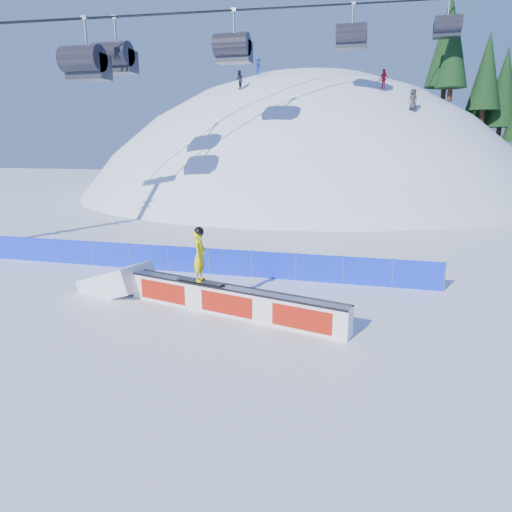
# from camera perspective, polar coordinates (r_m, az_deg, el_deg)

# --- Properties ---
(ground) EXTENTS (160.00, 160.00, 0.00)m
(ground) POSITION_cam_1_polar(r_m,az_deg,el_deg) (17.40, -14.19, -5.93)
(ground) COLOR white
(ground) RESTS_ON ground
(snow_hill) EXTENTS (64.00, 64.00, 64.00)m
(snow_hill) POSITION_cam_1_polar(r_m,az_deg,el_deg) (61.63, 5.98, -8.91)
(snow_hill) COLOR white
(snow_hill) RESTS_ON ground
(safety_fence) EXTENTS (22.05, 0.05, 1.30)m
(safety_fence) POSITION_cam_1_polar(r_m,az_deg,el_deg) (21.10, -8.47, -0.46)
(safety_fence) COLOR #0D29EB
(safety_fence) RESTS_ON ground
(chairlift) EXTENTS (40.80, 41.70, 22.00)m
(chairlift) POSITION_cam_1_polar(r_m,az_deg,el_deg) (43.35, 11.00, 28.50)
(chairlift) COLOR #999EA7
(chairlift) RESTS_ON ground
(rail_box) EXTENTS (8.39, 2.67, 1.02)m
(rail_box) POSITION_cam_1_polar(r_m,az_deg,el_deg) (15.78, -3.21, -5.65)
(rail_box) COLOR white
(rail_box) RESTS_ON ground
(snow_ramp) EXTENTS (3.15, 2.39, 1.75)m
(snow_ramp) POSITION_cam_1_polar(r_m,az_deg,el_deg) (19.16, -16.85, -4.28)
(snow_ramp) COLOR white
(snow_ramp) RESTS_ON ground
(snowboarder) EXTENTS (1.92, 0.80, 1.97)m
(snowboarder) POSITION_cam_1_polar(r_m,az_deg,el_deg) (16.02, -7.05, 0.12)
(snowboarder) COLOR black
(snowboarder) RESTS_ON rail_box
(distant_skiers) EXTENTS (16.35, 6.70, 5.63)m
(distant_skiers) POSITION_cam_1_polar(r_m,az_deg,el_deg) (45.44, 6.40, 21.20)
(distant_skiers) COLOR black
(distant_skiers) RESTS_ON ground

